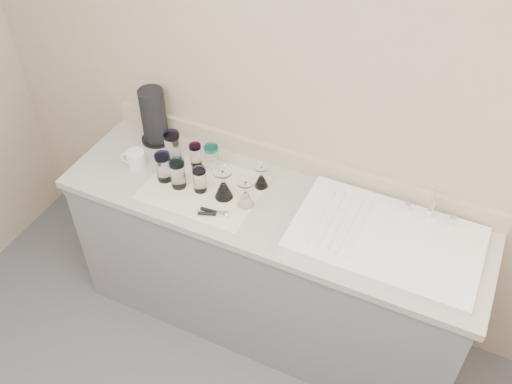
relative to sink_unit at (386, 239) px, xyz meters
The scene contains 16 objects.
room_envelope 1.47m from the sink_unit, 114.66° to the right, with size 3.54×3.50×2.52m.
counter_unit 0.72m from the sink_unit, behind, with size 2.06×0.62×0.90m.
sink_unit is the anchor object (origin of this frame).
dish_towel 0.89m from the sink_unit, behind, with size 0.55×0.42×0.01m, color white.
tumbler_teal 1.14m from the sink_unit, behind, with size 0.08×0.08×0.16m.
tumbler_cyan 1.02m from the sink_unit, behind, with size 0.06×0.06×0.12m.
tumbler_purple 0.93m from the sink_unit, behind, with size 0.07×0.07×0.14m.
tumbler_magenta 1.10m from the sink_unit, behind, with size 0.08×0.08×0.15m.
tumbler_blue 1.01m from the sink_unit, behind, with size 0.08×0.08×0.15m.
tumbler_lavender 0.90m from the sink_unit, behind, with size 0.07×0.07×0.13m.
goblet_back_right 0.65m from the sink_unit, behind, with size 0.07×0.07×0.12m.
goblet_front_left 0.78m from the sink_unit, behind, with size 0.09×0.09×0.16m.
goblet_front_right 0.66m from the sink_unit, behind, with size 0.08×0.08×0.14m.
can_opener 0.79m from the sink_unit, 166.52° to the right, with size 0.14×0.07×0.02m.
white_mug 1.28m from the sink_unit, behind, with size 0.14×0.11×0.09m.
paper_towel_roll 1.33m from the sink_unit, behind, with size 0.16×0.16×0.31m.
Camera 1 is at (0.75, -0.56, 2.78)m, focal length 40.00 mm.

